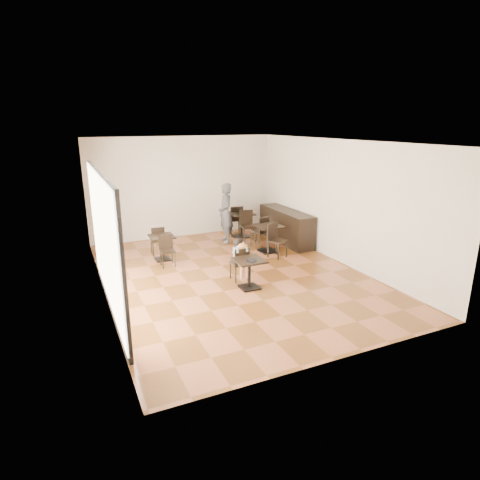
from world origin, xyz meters
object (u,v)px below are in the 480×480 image
child_chair (239,263)px  chair_left_a (157,240)px  child (239,259)px  adult_patron (226,213)px  chair_back_b (248,226)px  cafe_table_left (162,248)px  chair_mid_b (277,241)px  cafe_table_mid (268,239)px  cafe_table_back (241,225)px  child_table (249,274)px  chair_mid_a (259,231)px  chair_back_a (235,220)px  chair_left_b (167,251)px

child_chair → chair_left_a: size_ratio=1.01×
child → adult_patron: (0.92, 3.05, 0.40)m
chair_back_b → child: bearing=-112.8°
cafe_table_left → chair_mid_b: (2.95, -1.10, 0.13)m
chair_mid_b → chair_back_b: bearing=70.5°
cafe_table_mid → chair_left_a: size_ratio=0.96×
cafe_table_back → cafe_table_left: bearing=-157.8°
cafe_table_back → cafe_table_mid: bearing=-87.5°
child_table → chair_mid_b: bearing=44.7°
child_table → child: size_ratio=0.66×
cafe_table_left → chair_mid_a: size_ratio=0.72×
adult_patron → chair_mid_a: 1.22m
child_table → chair_left_a: (-1.30, 3.28, 0.07)m
adult_patron → cafe_table_back: (0.65, 0.30, -0.52)m
chair_mid_b → chair_back_a: 2.72m
cafe_table_mid → chair_left_a: bearing=159.5°
chair_mid_a → chair_back_b: 0.63m
cafe_table_left → cafe_table_back: size_ratio=0.85×
chair_mid_b → chair_back_a: (-0.08, 2.72, 0.01)m
child_chair → child_table: bearing=90.0°
child_chair → cafe_table_back: 3.70m
child_chair → cafe_table_mid: bearing=-135.3°
cafe_table_back → chair_back_a: bearing=90.0°
child → chair_back_a: 4.11m
child_chair → chair_mid_b: chair_mid_b is taller
chair_mid_a → child_table: bearing=36.9°
child_table → cafe_table_left: (-1.30, 2.73, -0.00)m
chair_left_b → chair_back_a: size_ratio=0.85×
child_chair → child: size_ratio=0.79×
child_table → chair_mid_b: (1.65, 1.63, 0.13)m
cafe_table_back → chair_back_b: 0.56m
cafe_table_left → child: bearing=-59.1°
chair_back_a → chair_back_b: 1.00m
child → cafe_table_left: bearing=120.9°
adult_patron → chair_back_b: bearing=75.4°
cafe_table_mid → chair_mid_a: chair_mid_a is taller
cafe_table_mid → cafe_table_back: bearing=92.5°
child_chair → cafe_table_mid: 2.31m
cafe_table_mid → chair_mid_b: (0.00, -0.55, 0.08)m
chair_back_b → cafe_table_left: bearing=-161.3°
chair_mid_a → chair_left_b: bearing=-11.5°
cafe_table_left → chair_left_b: size_ratio=0.83×
child → chair_mid_a: size_ratio=1.10×
cafe_table_mid → child_table: bearing=-127.1°
child_table → chair_mid_b: size_ratio=0.72×
adult_patron → cafe_table_left: 2.46m
adult_patron → chair_back_a: 1.08m
child → chair_mid_a: child is taller
chair_mid_a → adult_patron: bearing=-72.3°
cafe_table_mid → chair_mid_b: 0.56m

